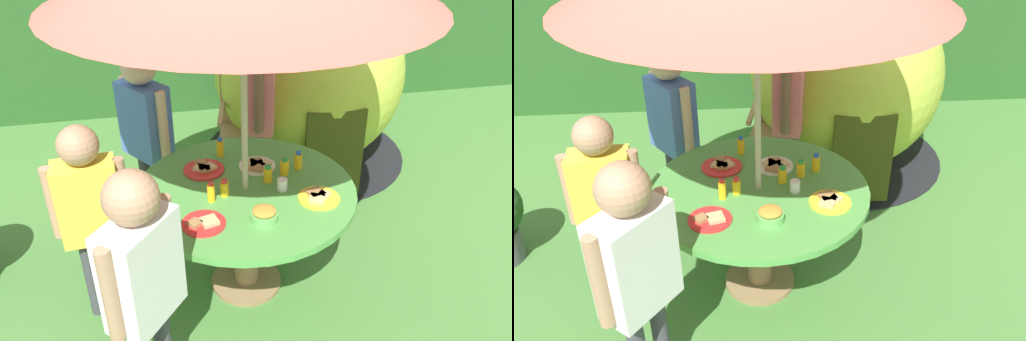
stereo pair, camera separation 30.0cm
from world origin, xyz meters
TOP-DOWN VIEW (x-y plane):
  - ground_plane at (0.00, 0.00)m, footprint 10.00×10.00m
  - hedge_backdrop at (0.00, 3.15)m, footprint 9.00×0.70m
  - garden_table at (0.00, 0.00)m, footprint 1.30×1.30m
  - wooden_chair at (0.26, 1.29)m, footprint 0.55×0.57m
  - dome_tent at (0.86, 1.65)m, footprint 1.92×1.92m
  - child_in_pink_shirt at (0.30, 0.98)m, footprint 0.31×0.46m
  - child_in_blue_shirt at (-0.55, 0.76)m, footprint 0.37×0.40m
  - child_in_yellow_shirt at (-0.87, -0.07)m, footprint 0.43×0.21m
  - child_in_white_shirt at (-0.59, -0.76)m, footprint 0.37×0.40m
  - snack_bowl at (0.04, -0.33)m, footprint 0.15×0.15m
  - plate_mid_left at (0.39, -0.19)m, footprint 0.24×0.24m
  - plate_center_back at (-0.21, 0.25)m, footprint 0.25×0.25m
  - plate_near_left at (-0.28, -0.31)m, footprint 0.24×0.24m
  - plate_near_right at (0.12, 0.22)m, footprint 0.23×0.23m
  - juice_bottle_far_left at (0.36, 0.16)m, footprint 0.05×0.05m
  - juice_bottle_far_right at (0.15, 0.05)m, footprint 0.05×0.05m
  - juice_bottle_center_front at (0.26, 0.11)m, footprint 0.05×0.05m
  - juice_bottle_mid_right at (-0.13, -0.05)m, footprint 0.05×0.05m
  - juice_bottle_front_edge at (-0.09, 0.42)m, footprint 0.05×0.05m
  - juice_bottle_back_edge at (-0.21, -0.09)m, footprint 0.04×0.04m
  - cup_near at (0.21, -0.06)m, footprint 0.06×0.06m

SIDE VIEW (x-z plane):
  - ground_plane at x=0.00m, z-range -0.02..0.00m
  - wooden_chair at x=0.26m, z-range 0.06..0.98m
  - garden_table at x=0.00m, z-range 0.24..0.97m
  - plate_near_left at x=-0.28m, z-range 0.73..0.76m
  - plate_center_back at x=-0.21m, z-range 0.73..0.77m
  - plate_mid_left at x=0.39m, z-range 0.73..0.77m
  - plate_near_right at x=0.12m, z-range 0.73..0.77m
  - cup_near at x=0.21m, z-range 0.74..0.81m
  - snack_bowl at x=0.04m, z-range 0.74..0.81m
  - juice_bottle_mid_right at x=-0.13m, z-range 0.73..0.84m
  - juice_bottle_far_right at x=0.15m, z-range 0.73..0.84m
  - juice_bottle_center_front at x=0.26m, z-range 0.73..0.84m
  - juice_bottle_far_left at x=0.36m, z-range 0.73..0.85m
  - juice_bottle_back_edge at x=-0.21m, z-range 0.73..0.86m
  - juice_bottle_front_edge at x=-0.09m, z-range 0.73..0.86m
  - child_in_yellow_shirt at x=-0.87m, z-range 0.17..1.43m
  - dome_tent at x=0.86m, z-range -0.01..1.63m
  - child_in_white_shirt at x=-0.59m, z-range 0.19..1.56m
  - child_in_blue_shirt at x=-0.55m, z-range 0.19..1.56m
  - child_in_pink_shirt at x=0.30m, z-range 0.20..1.63m
  - hedge_backdrop at x=0.00m, z-range 0.00..1.88m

